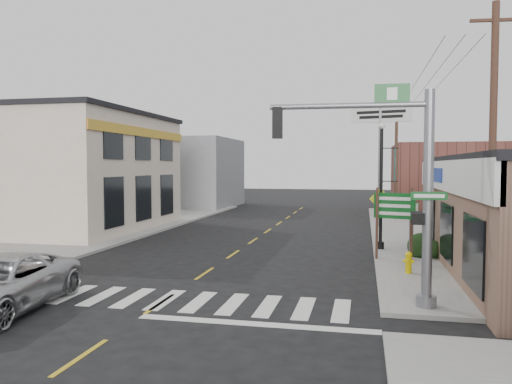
% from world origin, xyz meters
% --- Properties ---
extents(ground, '(140.00, 140.00, 0.00)m').
position_xyz_m(ground, '(0.00, 0.00, 0.00)').
color(ground, black).
rests_on(ground, ground).
extents(sidewalk_right, '(6.00, 38.00, 0.13)m').
position_xyz_m(sidewalk_right, '(9.00, 13.00, 0.07)').
color(sidewalk_right, gray).
rests_on(sidewalk_right, ground).
extents(sidewalk_left, '(6.00, 38.00, 0.13)m').
position_xyz_m(sidewalk_left, '(-9.00, 13.00, 0.07)').
color(sidewalk_left, gray).
rests_on(sidewalk_left, ground).
extents(center_line, '(0.12, 56.00, 0.01)m').
position_xyz_m(center_line, '(0.00, 8.00, 0.01)').
color(center_line, gold).
rests_on(center_line, ground).
extents(crosswalk, '(11.00, 2.20, 0.01)m').
position_xyz_m(crosswalk, '(0.00, 0.40, 0.01)').
color(crosswalk, silver).
rests_on(crosswalk, ground).
extents(left_building, '(12.00, 12.00, 6.80)m').
position_xyz_m(left_building, '(-13.00, 14.00, 3.40)').
color(left_building, beige).
rests_on(left_building, ground).
extents(bldg_distant_right, '(8.00, 10.00, 5.60)m').
position_xyz_m(bldg_distant_right, '(12.00, 30.00, 2.80)').
color(bldg_distant_right, brown).
rests_on(bldg_distant_right, ground).
extents(bldg_distant_left, '(9.00, 10.00, 6.40)m').
position_xyz_m(bldg_distant_left, '(-11.00, 32.00, 3.20)').
color(bldg_distant_left, gray).
rests_on(bldg_distant_left, ground).
extents(traffic_signal_pole, '(4.65, 0.37, 5.88)m').
position_xyz_m(traffic_signal_pole, '(6.50, 0.82, 3.64)').
color(traffic_signal_pole, slate).
rests_on(traffic_signal_pole, sidewalk_right).
extents(guide_sign, '(1.64, 0.14, 2.86)m').
position_xyz_m(guide_sign, '(6.74, 7.54, 1.98)').
color(guide_sign, '#4D3023').
rests_on(guide_sign, sidewalk_right).
extents(fire_hydrant, '(0.24, 0.24, 0.76)m').
position_xyz_m(fire_hydrant, '(7.10, 4.97, 0.54)').
color(fire_hydrant, '#D9BD03').
rests_on(fire_hydrant, sidewalk_right).
extents(ped_crossing_sign, '(1.05, 0.07, 2.71)m').
position_xyz_m(ped_crossing_sign, '(6.30, 11.00, 1.99)').
color(ped_crossing_sign, gray).
rests_on(ped_crossing_sign, sidewalk_right).
extents(lamp_post, '(0.73, 0.58, 5.66)m').
position_xyz_m(lamp_post, '(6.36, 10.04, 3.41)').
color(lamp_post, black).
rests_on(lamp_post, sidewalk_right).
extents(dance_center_sign, '(3.61, 0.23, 7.67)m').
position_xyz_m(dance_center_sign, '(6.50, 18.43, 5.82)').
color(dance_center_sign, gray).
rests_on(dance_center_sign, sidewalk_right).
extents(bare_tree, '(2.40, 2.40, 4.80)m').
position_xyz_m(bare_tree, '(9.96, 6.74, 3.91)').
color(bare_tree, black).
rests_on(bare_tree, sidewalk_right).
extents(shrub_back, '(1.11, 1.11, 0.83)m').
position_xyz_m(shrub_back, '(7.88, 8.46, 0.55)').
color(shrub_back, black).
rests_on(shrub_back, sidewalk_right).
extents(utility_pole_near, '(1.54, 0.23, 8.84)m').
position_xyz_m(utility_pole_near, '(9.50, 4.08, 4.66)').
color(utility_pole_near, '#4F3423').
rests_on(utility_pole_near, sidewalk_right).
extents(utility_pole_far, '(1.40, 0.21, 8.07)m').
position_xyz_m(utility_pole_far, '(7.74, 23.43, 4.27)').
color(utility_pole_far, '#3D3020').
rests_on(utility_pole_far, sidewalk_right).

